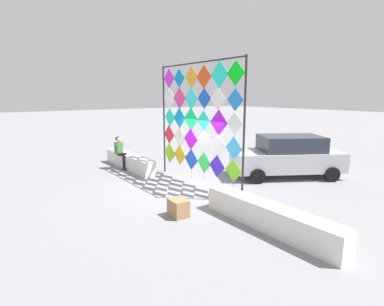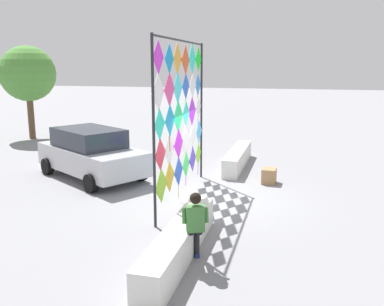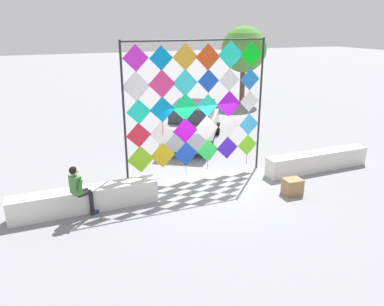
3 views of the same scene
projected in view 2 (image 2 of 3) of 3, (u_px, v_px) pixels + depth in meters
name	position (u px, v px, depth m)	size (l,w,h in m)	color
ground	(210.00, 197.00, 12.54)	(120.00, 120.00, 0.00)	gray
plaza_ledge_left	(180.00, 243.00, 8.53)	(4.11, 0.56, 0.68)	silver
plaza_ledge_right	(238.00, 158.00, 16.30)	(4.11, 0.56, 0.68)	silver
kite_display_rack	(182.00, 111.00, 11.93)	(4.89, 0.09, 4.63)	#232328
seated_vendor	(195.00, 221.00, 8.17)	(0.72, 0.60, 1.52)	black
parked_car	(91.00, 153.00, 14.59)	(3.99, 4.83, 1.74)	#B7B7BC
cardboard_box_large	(269.00, 176.00, 13.98)	(0.55, 0.45, 0.50)	#9E754C
tree_palm_like	(26.00, 73.00, 22.03)	(2.91, 3.14, 4.93)	brown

